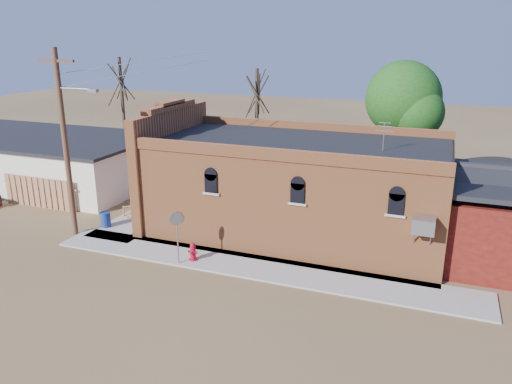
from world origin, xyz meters
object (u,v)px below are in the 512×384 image
(utility_pole, at_px, (66,140))
(stop_sign, at_px, (177,224))
(brick_bar, at_px, (291,187))
(fire_hydrant, at_px, (193,252))
(trash_barrel, at_px, (106,220))

(utility_pole, relative_size, stop_sign, 3.80)
(brick_bar, bearing_deg, utility_pole, -156.31)
(brick_bar, bearing_deg, fire_hydrant, -120.02)
(brick_bar, xyz_separation_m, stop_sign, (-3.33, -5.49, -0.44))
(utility_pole, xyz_separation_m, fire_hydrant, (6.90, -0.71, -4.29))
(stop_sign, xyz_separation_m, trash_barrel, (-5.61, 2.45, -1.43))
(fire_hydrant, bearing_deg, stop_sign, -154.29)
(utility_pole, bearing_deg, fire_hydrant, -5.85)
(utility_pole, height_order, stop_sign, utility_pole)
(brick_bar, distance_m, fire_hydrant, 6.07)
(utility_pole, xyz_separation_m, stop_sign, (6.46, -1.20, -2.87))
(fire_hydrant, height_order, trash_barrel, fire_hydrant)
(brick_bar, height_order, utility_pole, utility_pole)
(brick_bar, xyz_separation_m, trash_barrel, (-8.94, -3.04, -1.87))
(fire_hydrant, xyz_separation_m, trash_barrel, (-6.05, 1.96, -0.01))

